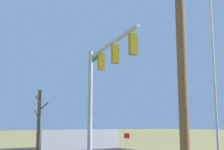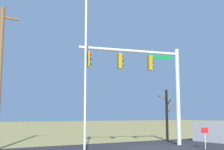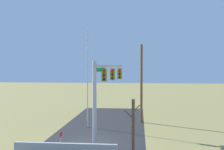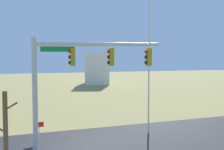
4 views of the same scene
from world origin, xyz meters
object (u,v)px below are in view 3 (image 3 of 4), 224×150
(signal_mast, at_px, (104,85))
(utility_pole, at_px, (141,82))
(bare_tree, at_px, (133,128))
(flagpole, at_px, (88,78))
(open_sign, at_px, (61,136))

(signal_mast, height_order, utility_pole, utility_pole)
(signal_mast, xyz_separation_m, utility_pole, (-8.71, 2.88, -0.22))
(signal_mast, bearing_deg, bare_tree, 33.64)
(flagpole, bearing_deg, signal_mast, 22.37)
(bare_tree, bearing_deg, utility_pole, 177.19)
(utility_pole, distance_m, bare_tree, 12.38)
(flagpole, bearing_deg, utility_pole, 119.25)
(signal_mast, relative_size, flagpole, 0.70)
(utility_pole, distance_m, open_sign, 12.37)
(utility_pole, bearing_deg, flagpole, -60.75)
(signal_mast, relative_size, bare_tree, 1.75)
(signal_mast, relative_size, open_sign, 5.54)
(flagpole, distance_m, utility_pole, 6.05)
(flagpole, xyz_separation_m, open_sign, (7.40, -0.60, -3.93))
(open_sign, bearing_deg, signal_mast, 118.73)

